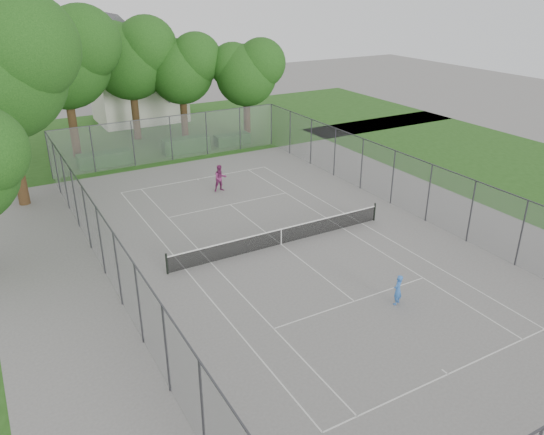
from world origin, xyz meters
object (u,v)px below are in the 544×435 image
tennis_net (281,236)px  girl_player (398,290)px  house (137,79)px  woman_player (220,178)px

tennis_net → girl_player: girl_player is taller
house → woman_player: bearing=-93.3°
girl_player → house: bearing=-112.8°
house → girl_player: 38.82m
woman_player → girl_player: bearing=-82.5°
girl_player → tennis_net: bearing=-101.0°
house → girl_player: bearing=-90.4°
tennis_net → house: size_ratio=1.25×
tennis_net → house: 31.47m
house → girl_player: house is taller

